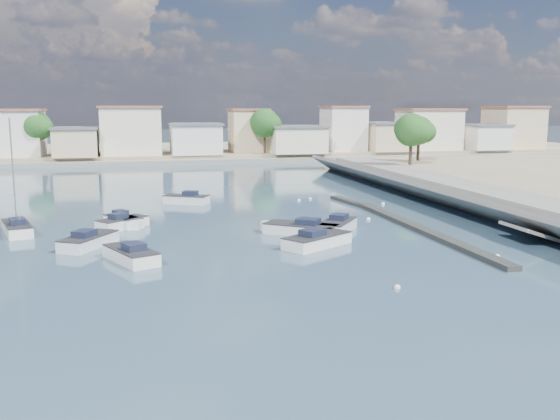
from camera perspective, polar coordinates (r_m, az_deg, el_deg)
The scene contains 17 objects.
ground at distance 76.52m, azimuth -2.07°, elevation 2.21°, with size 400.00×400.00×0.00m, color #314E63.
seawall_walkway at distance 58.54m, azimuth 21.44°, elevation 0.21°, with size 5.00×90.00×1.80m, color slate.
breakwater at distance 52.71m, azimuth 11.14°, elevation -1.08°, with size 2.00×31.02×0.35m.
far_shore_land at distance 127.65m, azimuth -6.60°, elevation 5.38°, with size 160.00×40.00×1.40m, color gray.
far_shore_quay at distance 106.90m, azimuth -5.29°, elevation 4.46°, with size 160.00×2.50×0.80m, color slate.
far_town at distance 114.35m, azimuth -0.37°, elevation 7.10°, with size 113.01×12.80×8.35m.
shore_trees at distance 105.20m, azimuth -0.57°, elevation 7.59°, with size 74.56×38.32×7.92m.
motorboat_a at distance 40.59m, azimuth -13.62°, elevation -4.01°, with size 3.65×5.24×1.48m.
motorboat_b at distance 51.59m, azimuth -14.00°, elevation -1.17°, with size 4.27×4.03×1.48m.
motorboat_c at distance 47.57m, azimuth 1.62°, elevation -1.78°, with size 5.72×5.06×1.48m.
motorboat_d at distance 48.66m, azimuth 5.15°, elevation -1.56°, with size 4.33×4.97×1.48m.
motorboat_e at distance 45.42m, azimuth -16.89°, elevation -2.73°, with size 4.08×5.07×1.48m.
motorboat_f at distance 63.42m, azimuth -8.77°, elevation 0.95°, with size 4.83×3.72×1.48m.
motorboat_g at distance 52.09m, azimuth -14.02°, elevation -1.07°, with size 3.31×4.22×1.48m.
motorboat_h at distance 43.76m, azimuth 3.66°, elevation -2.78°, with size 5.54×4.65×1.48m.
sailboat at distance 52.03m, azimuth -22.94°, elevation -1.50°, with size 3.10×5.71×9.00m.
mooring_buoys at distance 53.63m, azimuth 7.74°, elevation -0.93°, with size 10.86×32.67×0.36m.
Camera 1 is at (-14.59, -34.50, 9.64)m, focal length 40.00 mm.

